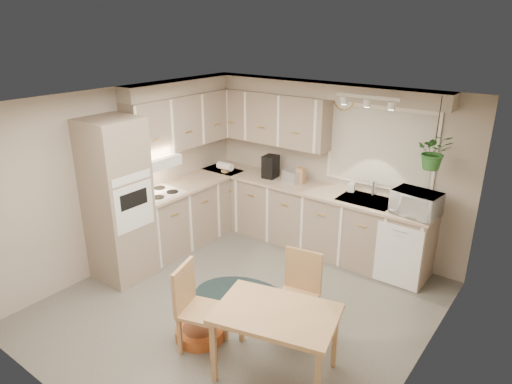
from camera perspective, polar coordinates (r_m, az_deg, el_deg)
floor at (r=5.60m, az=-1.84°, el=-13.90°), size 4.20×4.20×0.00m
ceiling at (r=4.67m, az=-2.18°, el=11.11°), size 4.20×4.20×0.00m
wall_back at (r=6.68m, az=9.39°, el=3.18°), size 4.00×0.04×2.40m
wall_front at (r=3.81m, az=-22.70°, el=-12.33°), size 4.00×0.04×2.40m
wall_left at (r=6.39m, az=-16.13°, el=1.81°), size 0.04×4.20×2.40m
wall_right at (r=4.18m, az=20.14°, el=-8.89°), size 0.04×4.20×2.40m
base_cab_left at (r=6.96m, az=-8.32°, el=-2.61°), size 0.60×1.85×0.90m
base_cab_back at (r=6.78m, az=6.34°, el=-3.16°), size 3.60×0.60×0.90m
counter_left at (r=6.79m, az=-8.47°, el=1.02°), size 0.64×1.89×0.04m
counter_back at (r=6.60m, az=6.45°, el=0.55°), size 3.64×0.64×0.04m
oven_stack at (r=5.98m, az=-16.90°, el=-1.08°), size 0.65×0.65×2.10m
wall_oven_face at (r=5.74m, az=-14.98°, el=-1.80°), size 0.02×0.56×0.58m
upper_cab_left at (r=6.72m, az=-8.94°, el=8.83°), size 0.35×2.00×0.75m
upper_cab_back at (r=6.88m, az=1.55°, el=9.35°), size 2.00×0.35×0.75m
soffit_left at (r=6.66m, az=-9.32°, el=12.85°), size 0.30×2.00×0.20m
soffit_back at (r=6.40m, az=7.71°, el=12.63°), size 3.60×0.30×0.20m
cooktop at (r=6.41m, az=-12.04°, el=-0.18°), size 0.52×0.58×0.02m
range_hood at (r=6.28m, az=-12.47°, el=3.75°), size 0.40×0.60×0.14m
window_blinds at (r=6.26m, az=15.14°, el=5.38°), size 1.40×0.02×1.00m
window_frame at (r=6.27m, az=15.18°, el=5.40°), size 1.50×0.02×1.10m
sink at (r=6.24m, az=13.60°, el=-1.32°), size 0.70×0.48×0.10m
dishwasher_front at (r=5.98m, az=17.27°, el=-7.71°), size 0.58×0.02×0.83m
track_light_bar at (r=5.65m, az=13.77°, el=11.48°), size 0.80×0.04×0.04m
wall_clock at (r=6.36m, az=10.99°, el=11.30°), size 0.30×0.03×0.30m
dining_table at (r=4.50m, az=2.48°, el=-18.32°), size 1.25×0.98×0.69m
chair_left at (r=4.75m, az=-6.71°, el=-14.31°), size 0.54×0.54×0.92m
chair_back at (r=4.91m, az=5.00°, el=-12.95°), size 0.50×0.50×0.92m
braided_rug at (r=5.70m, az=-1.85°, el=-13.12°), size 1.36×1.11×0.01m
pet_bed at (r=5.12m, az=-7.00°, el=-17.01°), size 0.67×0.67×0.12m
microwave at (r=5.86m, az=19.40°, el=-1.03°), size 0.57×0.36×0.37m
soap_bottle at (r=6.45m, az=11.82°, el=0.36°), size 0.13×0.21×0.09m
hanging_plant at (r=5.65m, az=21.33°, el=4.28°), size 0.52×0.54×0.33m
coffee_maker at (r=6.88m, az=1.83°, el=3.20°), size 0.21×0.25×0.34m
toaster at (r=6.73m, az=4.51°, el=1.96°), size 0.31×0.22×0.17m
knife_block at (r=6.68m, az=5.62°, el=2.08°), size 0.11×0.11×0.24m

